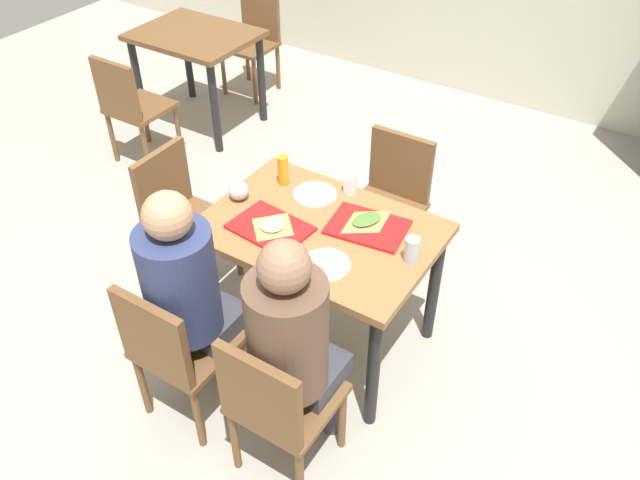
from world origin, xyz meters
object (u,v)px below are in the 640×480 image
at_px(main_table, 320,245).
at_px(pizza_slice_a, 273,225).
at_px(person_in_red, 188,288).
at_px(plastic_cup_a, 350,184).
at_px(person_in_brown_jacket, 293,340).
at_px(plastic_cup_b, 285,260).
at_px(pizza_slice_b, 367,220).
at_px(paper_plate_near_edge, 326,265).
at_px(condiment_bottle, 283,170).
at_px(chair_far_side, 391,195).
at_px(chair_near_right, 275,403).
at_px(soda_can, 412,250).
at_px(background_chair_near, 130,104).
at_px(tray_red_far, 367,227).
at_px(paper_plate_center, 315,194).
at_px(background_chair_far, 255,36).
at_px(background_table, 196,49).
at_px(foil_bundle, 239,190).
at_px(chair_near_left, 174,347).
at_px(chair_left_end, 179,210).

relative_size(main_table, pizza_slice_a, 5.93).
distance_m(person_in_red, plastic_cup_a, 0.99).
distance_m(main_table, person_in_brown_jacket, 0.69).
bearing_deg(plastic_cup_b, pizza_slice_b, 72.54).
xyz_separation_m(paper_plate_near_edge, condiment_bottle, (-0.52, 0.42, 0.08)).
relative_size(person_in_brown_jacket, pizza_slice_b, 4.89).
bearing_deg(pizza_slice_a, chair_far_side, 78.74).
relative_size(chair_near_right, condiment_bottle, 5.21).
bearing_deg(soda_can, paper_plate_near_edge, -142.55).
distance_m(person_in_red, background_chair_near, 2.29).
bearing_deg(chair_far_side, tray_red_far, -73.67).
bearing_deg(chair_near_right, paper_plate_near_edge, 101.10).
distance_m(pizza_slice_b, soda_can, 0.32).
bearing_deg(plastic_cup_b, chair_far_side, 91.43).
bearing_deg(pizza_slice_b, paper_plate_center, 167.69).
xyz_separation_m(person_in_red, background_chair_near, (-1.80, 1.39, -0.25)).
xyz_separation_m(tray_red_far, condiment_bottle, (-0.55, 0.10, 0.07)).
distance_m(soda_can, background_chair_far, 3.39).
bearing_deg(person_in_red, plastic_cup_a, 75.55).
relative_size(person_in_brown_jacket, background_chair_near, 1.49).
bearing_deg(background_table, soda_can, -30.13).
height_order(person_in_brown_jacket, foil_bundle, person_in_brown_jacket).
relative_size(foil_bundle, background_chair_near, 0.12).
height_order(chair_near_right, person_in_red, person_in_red).
bearing_deg(soda_can, plastic_cup_a, 148.03).
bearing_deg(chair_far_side, pizza_slice_a, -101.26).
relative_size(tray_red_far, pizza_slice_b, 1.42).
xyz_separation_m(pizza_slice_b, foil_bundle, (-0.64, -0.16, 0.03)).
height_order(chair_near_left, background_chair_near, same).
bearing_deg(chair_near_left, background_chair_far, 121.05).
bearing_deg(chair_near_right, plastic_cup_b, 119.11).
bearing_deg(chair_near_right, pizza_slice_b, 96.31).
xyz_separation_m(chair_near_right, chair_left_end, (-1.20, 0.77, 0.00)).
bearing_deg(soda_can, pizza_slice_b, 157.91).
height_order(paper_plate_center, soda_can, soda_can).
bearing_deg(person_in_red, condiment_bottle, 95.58).
distance_m(main_table, soda_can, 0.50).
relative_size(chair_near_right, plastic_cup_a, 8.33).
bearing_deg(plastic_cup_a, main_table, -85.21).
distance_m(paper_plate_center, foil_bundle, 0.38).
distance_m(foil_bundle, background_chair_far, 2.79).
bearing_deg(soda_can, main_table, -177.63).
height_order(main_table, soda_can, soda_can).
bearing_deg(chair_left_end, chair_far_side, 39.53).
bearing_deg(background_chair_far, condiment_bottle, -49.52).
height_order(plastic_cup_a, condiment_bottle, condiment_bottle).
relative_size(paper_plate_near_edge, background_table, 0.24).
distance_m(chair_near_left, chair_far_side, 1.56).
distance_m(chair_near_right, foil_bundle, 1.10).
xyz_separation_m(foil_bundle, background_chair_far, (-1.61, 2.25, -0.32)).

